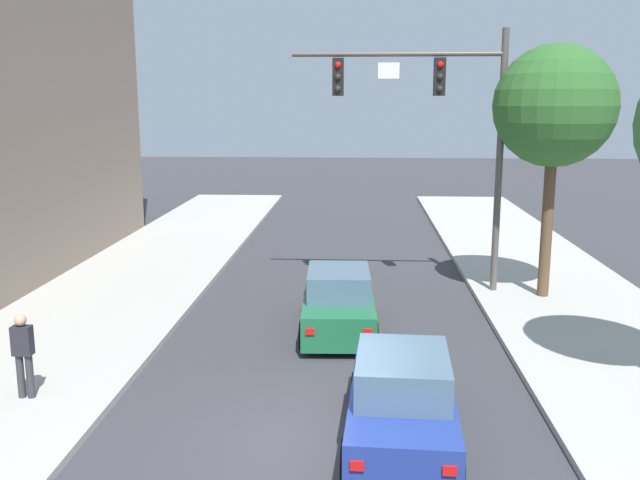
{
  "coord_description": "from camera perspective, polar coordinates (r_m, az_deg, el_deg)",
  "views": [
    {
      "loc": [
        0.59,
        -10.77,
        5.66
      ],
      "look_at": [
        -0.44,
        7.42,
        2.0
      ],
      "focal_mm": 38.95,
      "sensor_mm": 36.0,
      "label": 1
    }
  ],
  "objects": [
    {
      "name": "ground_plane",
      "position": [
        12.19,
        0.1,
        -16.33
      ],
      "size": [
        120.0,
        120.0,
        0.0
      ],
      "primitive_type": "plane",
      "color": "#38383D"
    },
    {
      "name": "traffic_signal_mast",
      "position": [
        20.32,
        9.99,
        10.22
      ],
      "size": [
        6.05,
        0.38,
        7.5
      ],
      "color": "#514C47",
      "rests_on": "sidewalk_right"
    },
    {
      "name": "car_lead_green",
      "position": [
        17.35,
        1.52,
        -5.18
      ],
      "size": [
        1.95,
        4.29,
        1.6
      ],
      "color": "#1E663D",
      "rests_on": "ground"
    },
    {
      "name": "car_following_blue",
      "position": [
        11.99,
        6.74,
        -13.06
      ],
      "size": [
        1.99,
        4.31,
        1.6
      ],
      "color": "navy",
      "rests_on": "ground"
    },
    {
      "name": "pedestrian_sidewalk_left_walker",
      "position": [
        14.25,
        -23.2,
        -8.42
      ],
      "size": [
        0.36,
        0.22,
        1.64
      ],
      "color": "#333338",
      "rests_on": "sidewalk_left"
    },
    {
      "name": "street_tree_second",
      "position": [
        20.35,
        18.72,
        10.29
      ],
      "size": [
        3.35,
        3.35,
        7.05
      ],
      "color": "brown",
      "rests_on": "sidewalk_right"
    }
  ]
}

